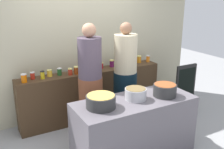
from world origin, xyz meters
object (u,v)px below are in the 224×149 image
preserve_jar_10 (112,63)px  chalkboard_sign (185,87)px  preserve_jar_8 (97,68)px  preserve_jar_14 (139,59)px  preserve_jar_3 (50,73)px  cooking_pot_center (136,94)px  preserve_jar_7 (85,67)px  preserve_jar_13 (132,61)px  preserve_jar_1 (33,76)px  preserve_jar_0 (24,78)px  preserve_jar_15 (148,59)px  cooking_pot_left (101,101)px  cook_with_tongs (91,88)px  cook_in_cap (125,83)px  preserve_jar_2 (42,75)px  preserve_jar_9 (101,66)px  preserve_jar_5 (70,72)px  preserve_jar_12 (130,62)px  cooking_pot_right (165,90)px  preserve_jar_4 (59,72)px  preserve_jar_6 (76,70)px  preserve_jar_11 (119,63)px

preserve_jar_10 → chalkboard_sign: bearing=-26.4°
preserve_jar_8 → preserve_jar_14: 0.99m
preserve_jar_8 → chalkboard_sign: preserve_jar_8 is taller
preserve_jar_3 → cooking_pot_center: size_ratio=0.39×
preserve_jar_7 → preserve_jar_10: size_ratio=1.04×
preserve_jar_13 → cooking_pot_center: bearing=-121.5°
preserve_jar_1 → preserve_jar_10: size_ratio=0.89×
preserve_jar_0 → preserve_jar_8: preserve_jar_0 is taller
preserve_jar_10 → preserve_jar_15: (0.82, -0.03, 0.00)m
preserve_jar_7 → preserve_jar_14: preserve_jar_14 is taller
preserve_jar_1 → preserve_jar_8: (1.13, -0.08, -0.01)m
preserve_jar_8 → cooking_pot_left: (-0.60, -1.35, -0.02)m
preserve_jar_0 → cooking_pot_left: (0.69, -1.32, -0.04)m
cook_with_tongs → cook_in_cap: 0.63m
preserve_jar_2 → preserve_jar_10: 1.34m
preserve_jar_2 → cook_in_cap: size_ratio=0.07×
preserve_jar_3 → preserve_jar_14: size_ratio=0.81×
preserve_jar_8 → cooking_pot_left: size_ratio=0.26×
preserve_jar_0 → preserve_jar_15: bearing=2.1°
preserve_jar_0 → preserve_jar_15: 2.47m
preserve_jar_10 → preserve_jar_9: bearing=-179.4°
preserve_jar_8 → cooking_pot_center: 1.34m
cooking_pot_left → cook_in_cap: 1.12m
preserve_jar_5 → preserve_jar_7: 0.32m
preserve_jar_1 → preserve_jar_5: 0.62m
preserve_jar_12 → cooking_pot_left: bearing=-134.1°
cooking_pot_center → cooking_pot_right: size_ratio=0.90×
preserve_jar_0 → preserve_jar_12: size_ratio=1.05×
preserve_jar_4 → cook_in_cap: bearing=-36.2°
preserve_jar_4 → preserve_jar_12: preserve_jar_12 is taller
preserve_jar_13 → cook_in_cap: cook_in_cap is taller
preserve_jar_3 → cook_with_tongs: 0.81m
preserve_jar_12 → preserve_jar_0: bearing=-179.5°
chalkboard_sign → preserve_jar_6: bearing=165.3°
preserve_jar_10 → preserve_jar_15: 0.83m
preserve_jar_11 → preserve_jar_7: bearing=-177.2°
preserve_jar_13 → cooking_pot_center: (-0.86, -1.41, -0.03)m
preserve_jar_3 → preserve_jar_12: preserve_jar_12 is taller
preserve_jar_14 → preserve_jar_0: bearing=-176.9°
preserve_jar_0 → cooking_pot_center: 1.79m
preserve_jar_2 → cooking_pot_left: size_ratio=0.34×
preserve_jar_15 → cook_with_tongs: cook_with_tongs is taller
preserve_jar_10 → preserve_jar_14: preserve_jar_14 is taller
preserve_jar_1 → preserve_jar_12: preserve_jar_12 is taller
preserve_jar_1 → preserve_jar_14: (2.11, 0.02, 0.01)m
preserve_jar_11 → preserve_jar_15: (0.66, -0.04, 0.02)m
preserve_jar_7 → preserve_jar_6: bearing=-156.1°
preserve_jar_9 → preserve_jar_6: bearing=-168.9°
preserve_jar_0 → cook_with_tongs: size_ratio=0.08×
preserve_jar_13 → cook_with_tongs: (-1.20, -0.66, -0.13)m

